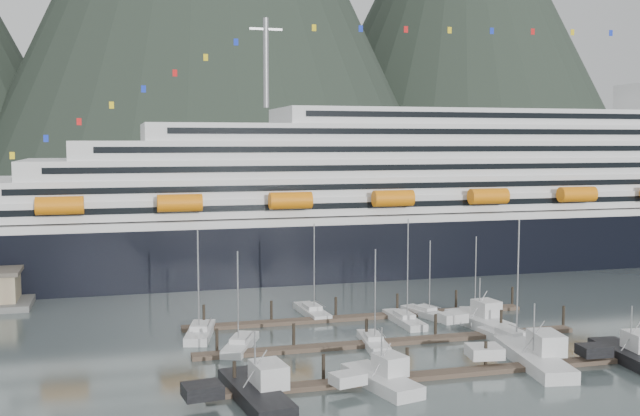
{
  "coord_description": "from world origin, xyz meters",
  "views": [
    {
      "loc": [
        -36.69,
        -79.52,
        24.41
      ],
      "look_at": [
        -8.9,
        22.0,
        14.84
      ],
      "focal_mm": 42.0,
      "sensor_mm": 36.0,
      "label": 1
    }
  ],
  "objects_px": {
    "trawler_e": "(478,320)",
    "sailboat_a": "(200,333)",
    "sailboat_c": "(373,342)",
    "sailboat_d": "(473,318)",
    "sailboat_b": "(240,345)",
    "trawler_b": "(380,379)",
    "sailboat_h": "(511,340)",
    "sailboat_g": "(404,320)",
    "trawler_d": "(629,354)",
    "cruise_ship": "(466,203)",
    "trawler_c": "(532,356)",
    "sailboat_e": "(312,312)",
    "sailboat_f": "(425,313)",
    "trawler_a": "(254,391)"
  },
  "relations": [
    {
      "from": "sailboat_h",
      "to": "trawler_e",
      "type": "distance_m",
      "value": 8.74
    },
    {
      "from": "sailboat_a",
      "to": "trawler_a",
      "type": "bearing_deg",
      "value": -161.37
    },
    {
      "from": "sailboat_b",
      "to": "sailboat_h",
      "type": "xyz_separation_m",
      "value": [
        31.68,
        -6.67,
        0.05
      ]
    },
    {
      "from": "sailboat_c",
      "to": "sailboat_d",
      "type": "xyz_separation_m",
      "value": [
        17.26,
        8.17,
        -0.01
      ]
    },
    {
      "from": "trawler_c",
      "to": "trawler_d",
      "type": "distance_m",
      "value": 11.08
    },
    {
      "from": "trawler_a",
      "to": "sailboat_b",
      "type": "bearing_deg",
      "value": -12.75
    },
    {
      "from": "sailboat_h",
      "to": "trawler_a",
      "type": "bearing_deg",
      "value": 101.72
    },
    {
      "from": "sailboat_b",
      "to": "trawler_a",
      "type": "distance_m",
      "value": 17.97
    },
    {
      "from": "sailboat_b",
      "to": "trawler_b",
      "type": "relative_size",
      "value": 1.13
    },
    {
      "from": "sailboat_a",
      "to": "sailboat_d",
      "type": "height_order",
      "value": "sailboat_a"
    },
    {
      "from": "sailboat_g",
      "to": "trawler_e",
      "type": "bearing_deg",
      "value": -116.91
    },
    {
      "from": "sailboat_f",
      "to": "trawler_a",
      "type": "xyz_separation_m",
      "value": [
        -29.12,
        -27.2,
        0.53
      ]
    },
    {
      "from": "trawler_b",
      "to": "sailboat_f",
      "type": "bearing_deg",
      "value": -45.13
    },
    {
      "from": "sailboat_e",
      "to": "sailboat_f",
      "type": "height_order",
      "value": "sailboat_e"
    },
    {
      "from": "sailboat_b",
      "to": "trawler_e",
      "type": "height_order",
      "value": "sailboat_b"
    },
    {
      "from": "sailboat_e",
      "to": "sailboat_f",
      "type": "xyz_separation_m",
      "value": [
        15.06,
        -4.8,
        -0.02
      ]
    },
    {
      "from": "sailboat_d",
      "to": "trawler_b",
      "type": "bearing_deg",
      "value": 153.26
    },
    {
      "from": "sailboat_b",
      "to": "sailboat_c",
      "type": "distance_m",
      "value": 15.76
    },
    {
      "from": "sailboat_c",
      "to": "trawler_c",
      "type": "distance_m",
      "value": 18.38
    },
    {
      "from": "sailboat_d",
      "to": "sailboat_g",
      "type": "xyz_separation_m",
      "value": [
        -9.63,
        1.08,
        0.03
      ]
    },
    {
      "from": "sailboat_c",
      "to": "sailboat_f",
      "type": "bearing_deg",
      "value": -36.79
    },
    {
      "from": "sailboat_e",
      "to": "sailboat_h",
      "type": "xyz_separation_m",
      "value": [
        19.26,
        -20.79,
        0.04
      ]
    },
    {
      "from": "sailboat_b",
      "to": "sailboat_h",
      "type": "height_order",
      "value": "sailboat_h"
    },
    {
      "from": "sailboat_e",
      "to": "sailboat_f",
      "type": "bearing_deg",
      "value": -111.42
    },
    {
      "from": "sailboat_f",
      "to": "sailboat_h",
      "type": "height_order",
      "value": "sailboat_h"
    },
    {
      "from": "sailboat_c",
      "to": "trawler_a",
      "type": "xyz_separation_m",
      "value": [
        -17.13,
        -14.92,
        0.52
      ]
    },
    {
      "from": "cruise_ship",
      "to": "trawler_b",
      "type": "relative_size",
      "value": 19.62
    },
    {
      "from": "sailboat_f",
      "to": "sailboat_g",
      "type": "bearing_deg",
      "value": 107.3
    },
    {
      "from": "cruise_ship",
      "to": "sailboat_e",
      "type": "bearing_deg",
      "value": -139.3
    },
    {
      "from": "trawler_d",
      "to": "trawler_e",
      "type": "height_order",
      "value": "trawler_e"
    },
    {
      "from": "sailboat_g",
      "to": "trawler_c",
      "type": "height_order",
      "value": "sailboat_g"
    },
    {
      "from": "sailboat_a",
      "to": "trawler_b",
      "type": "distance_m",
      "value": 28.43
    },
    {
      "from": "trawler_c",
      "to": "sailboat_h",
      "type": "bearing_deg",
      "value": -6.36
    },
    {
      "from": "cruise_ship",
      "to": "trawler_c",
      "type": "relative_size",
      "value": 14.06
    },
    {
      "from": "cruise_ship",
      "to": "sailboat_c",
      "type": "xyz_separation_m",
      "value": [
        -37.57,
        -52.03,
        -11.64
      ]
    },
    {
      "from": "sailboat_d",
      "to": "trawler_e",
      "type": "xyz_separation_m",
      "value": [
        -0.9,
        -3.15,
        0.51
      ]
    },
    {
      "from": "sailboat_h",
      "to": "trawler_c",
      "type": "distance_m",
      "value": 8.29
    },
    {
      "from": "cruise_ship",
      "to": "sailboat_f",
      "type": "distance_m",
      "value": 48.68
    },
    {
      "from": "sailboat_g",
      "to": "trawler_d",
      "type": "distance_m",
      "value": 28.8
    },
    {
      "from": "sailboat_f",
      "to": "trawler_a",
      "type": "height_order",
      "value": "sailboat_f"
    },
    {
      "from": "sailboat_c",
      "to": "trawler_d",
      "type": "bearing_deg",
      "value": -111.07
    },
    {
      "from": "trawler_e",
      "to": "sailboat_a",
      "type": "bearing_deg",
      "value": 74.29
    },
    {
      "from": "sailboat_a",
      "to": "sailboat_g",
      "type": "relative_size",
      "value": 0.96
    },
    {
      "from": "sailboat_a",
      "to": "sailboat_b",
      "type": "height_order",
      "value": "sailboat_a"
    },
    {
      "from": "trawler_e",
      "to": "sailboat_d",
      "type": "bearing_deg",
      "value": -24.36
    },
    {
      "from": "sailboat_c",
      "to": "sailboat_d",
      "type": "height_order",
      "value": "sailboat_c"
    },
    {
      "from": "sailboat_d",
      "to": "sailboat_h",
      "type": "xyz_separation_m",
      "value": [
        -1.06,
        -11.88,
        0.06
      ]
    },
    {
      "from": "sailboat_a",
      "to": "cruise_ship",
      "type": "bearing_deg",
      "value": -40.16
    },
    {
      "from": "sailboat_a",
      "to": "sailboat_h",
      "type": "relative_size",
      "value": 0.89
    },
    {
      "from": "sailboat_g",
      "to": "trawler_b",
      "type": "relative_size",
      "value": 1.36
    }
  ]
}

